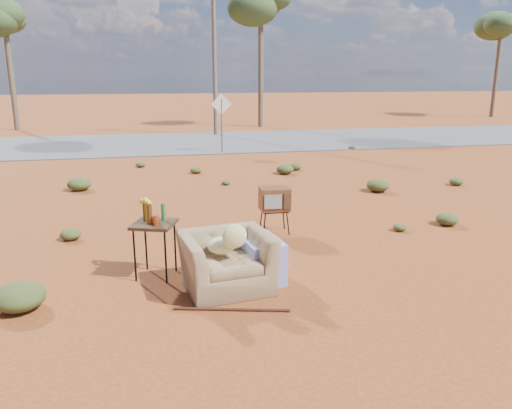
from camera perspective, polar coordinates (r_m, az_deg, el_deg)
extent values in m
plane|color=brown|center=(7.36, -1.90, -8.54)|extent=(140.00, 140.00, 0.00)
cube|color=#565659|center=(21.88, -8.95, 7.00)|extent=(140.00, 7.00, 0.04)
imported|color=olive|center=(6.90, -3.41, -5.46)|extent=(1.30, 0.95, 1.05)
ellipsoid|color=#D0CB7F|center=(6.91, -4.00, -4.70)|extent=(0.38, 0.38, 0.22)
ellipsoid|color=#D0CB7F|center=(6.64, -2.48, -3.65)|extent=(0.33, 0.17, 0.33)
cube|color=navy|center=(7.25, 0.60, -6.27)|extent=(0.61, 0.85, 0.61)
cube|color=black|center=(9.30, 2.12, -0.67)|extent=(0.49, 0.38, 0.03)
cylinder|color=black|center=(9.15, 0.98, -2.33)|extent=(0.02, 0.02, 0.44)
cylinder|color=black|center=(9.25, 3.67, -2.18)|extent=(0.02, 0.02, 0.44)
cylinder|color=black|center=(9.47, 0.58, -1.73)|extent=(0.02, 0.02, 0.44)
cylinder|color=black|center=(9.56, 3.18, -1.60)|extent=(0.02, 0.02, 0.44)
cube|color=brown|center=(9.24, 2.13, 0.66)|extent=(0.55, 0.44, 0.42)
cube|color=gray|center=(9.02, 1.97, 0.30)|extent=(0.32, 0.03, 0.26)
cube|color=#472D19|center=(9.07, 3.58, 0.38)|extent=(0.12, 0.02, 0.30)
cube|color=#372614|center=(7.35, -11.58, -2.21)|extent=(0.73, 0.73, 0.05)
cylinder|color=black|center=(7.35, -13.70, -5.62)|extent=(0.03, 0.03, 0.80)
cylinder|color=black|center=(7.20, -10.30, -5.87)|extent=(0.03, 0.03, 0.80)
cylinder|color=black|center=(7.75, -12.47, -4.48)|extent=(0.03, 0.03, 0.80)
cylinder|color=black|center=(7.61, -9.23, -4.68)|extent=(0.03, 0.03, 0.80)
cylinder|color=#462A0B|center=(7.40, -12.51, -0.76)|extent=(0.08, 0.08, 0.30)
cylinder|color=#462A0B|center=(7.22, -12.07, -1.03)|extent=(0.08, 0.08, 0.32)
cylinder|color=#2A632C|center=(7.37, -10.52, -0.81)|extent=(0.07, 0.07, 0.27)
cylinder|color=red|center=(7.20, -11.41, -1.76)|extent=(0.07, 0.07, 0.15)
cylinder|color=silver|center=(7.53, -12.43, -1.03)|extent=(0.09, 0.09, 0.16)
ellipsoid|color=yellow|center=(7.49, -12.50, 0.22)|extent=(0.18, 0.18, 0.14)
cylinder|color=#451C12|center=(6.44, -2.78, -11.90)|extent=(1.43, 0.40, 0.04)
cylinder|color=brown|center=(18.94, -3.93, 8.94)|extent=(0.06, 0.06, 2.00)
cube|color=silver|center=(18.88, -3.98, 11.36)|extent=(0.78, 0.04, 0.78)
cylinder|color=brown|center=(29.45, -26.24, 13.48)|extent=(0.28, 0.28, 6.00)
ellipsoid|color=#395029|center=(29.57, -26.82, 18.29)|extent=(3.20, 3.20, 2.20)
cylinder|color=brown|center=(28.34, 0.54, 15.96)|extent=(0.28, 0.28, 7.00)
ellipsoid|color=#395029|center=(28.56, 0.56, 21.98)|extent=(3.20, 3.20, 2.20)
cylinder|color=brown|center=(38.43, 25.82, 13.85)|extent=(0.28, 0.28, 6.50)
ellipsoid|color=#395029|center=(38.55, 26.30, 17.92)|extent=(3.20, 3.20, 2.20)
cylinder|color=brown|center=(24.38, -4.79, 17.28)|extent=(0.20, 0.20, 8.00)
ellipsoid|color=#3C4A20|center=(10.56, 21.01, -1.56)|extent=(0.44, 0.44, 0.24)
ellipsoid|color=#3C4A20|center=(13.56, -19.55, 2.23)|extent=(0.60, 0.60, 0.33)
ellipsoid|color=#3C4A20|center=(14.40, 21.89, 2.44)|extent=(0.36, 0.36, 0.20)
ellipsoid|color=#3C4A20|center=(15.55, 4.50, 4.35)|extent=(0.40, 0.40, 0.22)
ellipsoid|color=#3C4A20|center=(16.40, -13.06, 4.46)|extent=(0.30, 0.30, 0.17)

